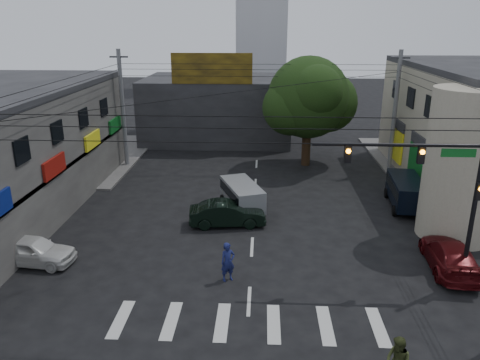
# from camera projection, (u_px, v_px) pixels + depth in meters

# --- Properties ---
(ground) EXTENTS (160.00, 160.00, 0.00)m
(ground) POSITION_uv_depth(u_px,v_px,m) (251.00, 266.00, 22.41)
(ground) COLOR black
(ground) RESTS_ON ground
(sidewalk_far_left) EXTENTS (16.00, 16.00, 0.15)m
(sidewalk_far_left) POSITION_uv_depth(u_px,v_px,m) (48.00, 157.00, 40.26)
(sidewalk_far_left) COLOR #514F4C
(sidewalk_far_left) RESTS_ON ground
(sidewalk_far_right) EXTENTS (16.00, 16.00, 0.15)m
(sidewalk_far_right) POSITION_uv_depth(u_px,v_px,m) (475.00, 163.00, 38.58)
(sidewalk_far_right) COLOR #514F4C
(sidewalk_far_right) RESTS_ON ground
(corner_column) EXTENTS (4.00, 4.00, 8.00)m
(corner_column) POSITION_uv_depth(u_px,v_px,m) (464.00, 165.00, 24.40)
(corner_column) COLOR gray
(corner_column) RESTS_ON ground
(building_far) EXTENTS (14.00, 10.00, 6.00)m
(building_far) POSITION_uv_depth(u_px,v_px,m) (218.00, 108.00, 46.24)
(building_far) COLOR #232326
(building_far) RESTS_ON ground
(billboard) EXTENTS (7.00, 0.30, 2.60)m
(billboard) POSITION_uv_depth(u_px,v_px,m) (212.00, 68.00, 40.22)
(billboard) COLOR olive
(billboard) RESTS_ON building_far
(street_tree) EXTENTS (6.40, 6.40, 8.70)m
(street_tree) POSITION_uv_depth(u_px,v_px,m) (308.00, 98.00, 36.56)
(street_tree) COLOR black
(street_tree) RESTS_ON ground
(traffic_gantry) EXTENTS (7.10, 0.35, 7.20)m
(traffic_gantry) POSITION_uv_depth(u_px,v_px,m) (438.00, 180.00, 19.55)
(traffic_gantry) COLOR black
(traffic_gantry) RESTS_ON ground
(utility_pole_far_left) EXTENTS (0.32, 0.32, 9.20)m
(utility_pole_far_left) POSITION_uv_depth(u_px,v_px,m) (123.00, 110.00, 36.57)
(utility_pole_far_left) COLOR #59595B
(utility_pole_far_left) RESTS_ON ground
(utility_pole_far_right) EXTENTS (0.32, 0.32, 9.20)m
(utility_pole_far_right) POSITION_uv_depth(u_px,v_px,m) (395.00, 112.00, 35.59)
(utility_pole_far_right) COLOR #59595B
(utility_pole_far_right) RESTS_ON ground
(dark_sedan) EXTENTS (2.49, 4.67, 1.43)m
(dark_sedan) POSITION_uv_depth(u_px,v_px,m) (227.00, 214.00, 26.69)
(dark_sedan) COLOR black
(dark_sedan) RESTS_ON ground
(white_compact) EXTENTS (2.53, 4.44, 1.39)m
(white_compact) POSITION_uv_depth(u_px,v_px,m) (32.00, 250.00, 22.42)
(white_compact) COLOR silver
(white_compact) RESTS_ON ground
(maroon_sedan) EXTENTS (2.71, 5.11, 1.39)m
(maroon_sedan) POSITION_uv_depth(u_px,v_px,m) (450.00, 255.00, 21.94)
(maroon_sedan) COLOR #470A0C
(maroon_sedan) RESTS_ON ground
(silver_minivan) EXTENTS (5.13, 4.33, 1.73)m
(silver_minivan) POSITION_uv_depth(u_px,v_px,m) (242.00, 197.00, 28.75)
(silver_minivan) COLOR gray
(silver_minivan) RESTS_ON ground
(navy_van) EXTENTS (4.92, 2.59, 1.84)m
(navy_van) POSITION_uv_depth(u_px,v_px,m) (406.00, 193.00, 29.29)
(navy_van) COLOR black
(navy_van) RESTS_ON ground
(traffic_officer) EXTENTS (1.02, 0.98, 1.83)m
(traffic_officer) POSITION_uv_depth(u_px,v_px,m) (228.00, 262.00, 20.89)
(traffic_officer) COLOR #161B4E
(traffic_officer) RESTS_ON ground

